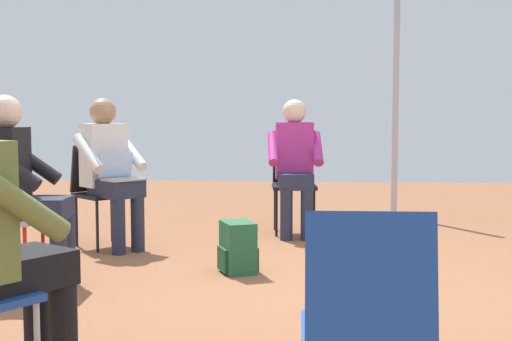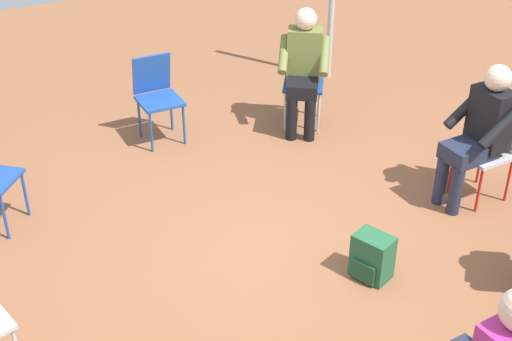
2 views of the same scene
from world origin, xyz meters
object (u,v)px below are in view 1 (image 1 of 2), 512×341
chair_south (366,321)px  person_with_laptop (110,165)px  chair_north (294,179)px  backpack_near_laptop_user (238,250)px  person_in_black (21,180)px  chair_northwest (100,187)px  person_in_magenta (295,159)px

chair_south → person_with_laptop: (-1.79, 3.57, 0.20)m
chair_north → backpack_near_laptop_user: 1.77m
chair_north → person_in_black: bearing=47.2°
chair_north → backpack_near_laptop_user: bearing=73.4°
chair_northwest → backpack_near_laptop_user: chair_northwest is taller
chair_northwest → chair_north: bearing=159.3°
chair_northwest → chair_south: bearing=70.8°
person_in_magenta → person_in_black: (-1.73, -2.02, 0.00)m
chair_south → backpack_near_laptop_user: size_ratio=2.36×
chair_north → backpack_near_laptop_user: chair_north is taller
chair_north → person_in_black: (-1.72, -2.19, 0.20)m
chair_south → person_in_black: person_in_black is taller
chair_northwest → person_with_laptop: size_ratio=0.69×
chair_north → person_in_black: person_in_black is taller
chair_northwest → person_in_magenta: bearing=154.2°
chair_northwest → chair_south: (1.91, -3.68, 0.00)m
chair_north → person_in_black: 2.79m
chair_north → person_with_laptop: (-1.49, -0.90, 0.20)m
person_in_black → backpack_near_laptop_user: 1.54m
backpack_near_laptop_user → person_with_laptop: bearing=144.7°
person_in_magenta → backpack_near_laptop_user: 1.67m
chair_south → person_in_magenta: (-0.29, 4.30, 0.20)m
chair_northwest → person_in_magenta: person_in_magenta is taller
person_in_magenta → chair_north: bearing=-90.0°
person_in_black → chair_south: bearing=39.1°
chair_north → person_in_magenta: person_in_magenta is taller
chair_north → person_in_magenta: size_ratio=0.69×
person_with_laptop → chair_northwest: bearing=-90.0°
chair_south → person_with_laptop: person_with_laptop is taller
chair_south → person_in_black: bearing=131.0°
person_in_magenta → person_in_black: same height
chair_north → person_in_magenta: (0.01, -0.17, 0.20)m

